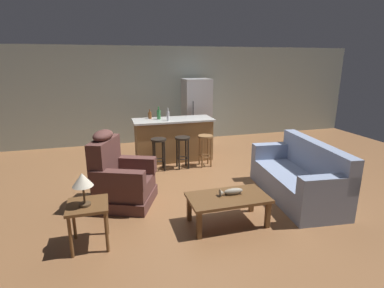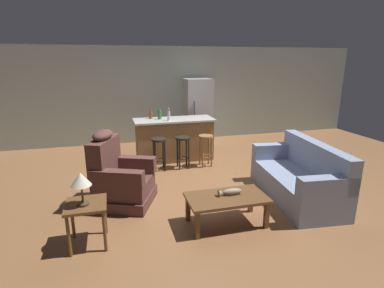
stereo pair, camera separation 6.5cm
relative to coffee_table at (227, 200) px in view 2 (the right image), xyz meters
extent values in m
plane|color=brown|center=(-0.10, 1.67, -0.36)|extent=(12.00, 12.00, 0.00)
cube|color=#939E93|center=(-0.10, 4.80, 0.94)|extent=(12.00, 0.05, 2.60)
cube|color=brown|center=(0.00, 0.00, 0.04)|extent=(1.10, 0.60, 0.04)
cube|color=brown|center=(-0.49, -0.24, -0.17)|extent=(0.06, 0.06, 0.38)
cube|color=brown|center=(0.49, -0.24, -0.17)|extent=(0.06, 0.06, 0.38)
cube|color=brown|center=(-0.49, 0.24, -0.17)|extent=(0.06, 0.06, 0.38)
cube|color=brown|center=(0.49, 0.24, -0.17)|extent=(0.06, 0.06, 0.38)
cube|color=#4C3823|center=(0.09, 0.04, 0.06)|extent=(0.22, 0.07, 0.01)
ellipsoid|color=#9E937F|center=(0.09, 0.04, 0.10)|extent=(0.28, 0.09, 0.09)
cone|color=#9E937F|center=(-0.08, 0.04, 0.10)|extent=(0.06, 0.10, 0.10)
cube|color=#8493B2|center=(1.42, 0.50, -0.26)|extent=(1.04, 1.98, 0.20)
cube|color=#8493B2|center=(1.42, 0.50, -0.05)|extent=(1.04, 1.98, 0.22)
cube|color=#8493B2|center=(1.74, 0.46, 0.32)|extent=(0.40, 1.91, 0.52)
cube|color=#8493B2|center=(1.33, -0.35, 0.20)|extent=(0.86, 0.29, 0.28)
cube|color=#8493B2|center=(1.51, 1.34, 0.20)|extent=(0.86, 0.29, 0.28)
cube|color=brown|center=(-1.33, 1.03, -0.27)|extent=(1.10, 1.10, 0.18)
cube|color=brown|center=(-1.33, 1.03, -0.06)|extent=(1.03, 1.01, 0.24)
cube|color=brown|center=(-1.60, 1.14, 0.38)|extent=(0.51, 0.79, 0.64)
ellipsoid|color=brown|center=(-1.60, 1.14, 0.76)|extent=(0.42, 0.53, 0.16)
cube|color=brown|center=(-1.18, 1.32, 0.19)|extent=(0.81, 0.48, 0.26)
cube|color=brown|center=(-1.44, 0.71, 0.19)|extent=(0.81, 0.48, 0.26)
cube|color=brown|center=(-1.82, 0.00, 0.18)|extent=(0.48, 0.48, 0.04)
cylinder|color=brown|center=(-2.02, -0.20, -0.10)|extent=(0.04, 0.04, 0.52)
cylinder|color=brown|center=(-1.62, -0.20, -0.10)|extent=(0.04, 0.04, 0.52)
cylinder|color=brown|center=(-2.02, 0.20, -0.10)|extent=(0.04, 0.04, 0.52)
cylinder|color=brown|center=(-1.62, 0.20, -0.10)|extent=(0.04, 0.04, 0.52)
cylinder|color=#4C3823|center=(-1.85, -0.04, 0.21)|extent=(0.14, 0.14, 0.03)
cylinder|color=#4C3823|center=(-1.85, -0.04, 0.34)|extent=(0.02, 0.02, 0.22)
cone|color=beige|center=(-1.85, -0.04, 0.53)|extent=(0.24, 0.24, 0.16)
cube|color=olive|center=(-0.10, 3.02, 0.09)|extent=(1.71, 0.63, 0.91)
cube|color=silver|center=(-0.10, 3.02, 0.57)|extent=(1.80, 0.70, 0.04)
cylinder|color=black|center=(-0.55, 2.39, 0.30)|extent=(0.32, 0.32, 0.04)
torus|color=black|center=(-0.55, 2.39, -0.14)|extent=(0.23, 0.23, 0.02)
cylinder|color=black|center=(-0.65, 2.29, -0.04)|extent=(0.04, 0.04, 0.64)
cylinder|color=black|center=(-0.45, 2.29, -0.04)|extent=(0.04, 0.04, 0.64)
cylinder|color=black|center=(-0.65, 2.49, -0.04)|extent=(0.04, 0.04, 0.64)
cylinder|color=black|center=(-0.45, 2.49, -0.04)|extent=(0.04, 0.04, 0.64)
cylinder|color=black|center=(-0.04, 2.39, 0.30)|extent=(0.32, 0.32, 0.04)
torus|color=black|center=(-0.04, 2.39, -0.14)|extent=(0.23, 0.23, 0.02)
cylinder|color=black|center=(-0.14, 2.29, -0.04)|extent=(0.04, 0.04, 0.64)
cylinder|color=black|center=(0.06, 2.29, -0.04)|extent=(0.04, 0.04, 0.64)
cylinder|color=black|center=(-0.14, 2.49, -0.04)|extent=(0.04, 0.04, 0.64)
cylinder|color=black|center=(0.06, 2.49, -0.04)|extent=(0.04, 0.04, 0.64)
cylinder|color=olive|center=(0.47, 2.39, 0.30)|extent=(0.32, 0.32, 0.04)
torus|color=olive|center=(0.47, 2.39, -0.14)|extent=(0.23, 0.23, 0.02)
cylinder|color=olive|center=(0.37, 2.29, -0.04)|extent=(0.04, 0.04, 0.64)
cylinder|color=olive|center=(0.57, 2.29, -0.04)|extent=(0.04, 0.04, 0.64)
cylinder|color=olive|center=(0.37, 2.49, -0.04)|extent=(0.04, 0.04, 0.64)
cylinder|color=olive|center=(0.57, 2.49, -0.04)|extent=(0.04, 0.04, 0.64)
cube|color=#B7B7BC|center=(0.81, 4.22, 0.52)|extent=(0.70, 0.66, 1.76)
cylinder|color=#333338|center=(0.62, 3.87, 0.60)|extent=(0.02, 0.02, 0.50)
cylinder|color=brown|center=(-0.59, 3.22, 0.66)|extent=(0.08, 0.08, 0.15)
cylinder|color=brown|center=(-0.59, 3.22, 0.76)|extent=(0.03, 0.03, 0.06)
cylinder|color=#2D6B38|center=(-0.41, 3.09, 0.69)|extent=(0.08, 0.08, 0.20)
cylinder|color=#2D6B38|center=(-0.41, 3.09, 0.83)|extent=(0.03, 0.03, 0.09)
cylinder|color=silver|center=(-0.25, 2.86, 0.69)|extent=(0.06, 0.06, 0.20)
cylinder|color=silver|center=(-0.25, 2.86, 0.83)|extent=(0.02, 0.02, 0.09)
camera|label=1|loc=(-1.51, -3.49, 1.85)|focal=28.00mm
camera|label=2|loc=(-1.45, -3.50, 1.85)|focal=28.00mm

